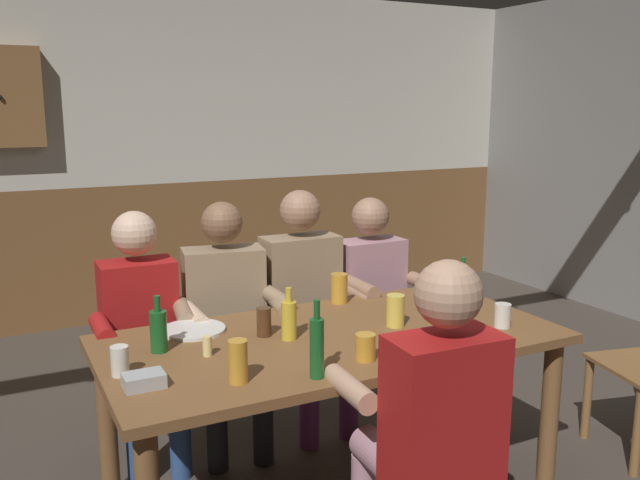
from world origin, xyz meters
The scene contains 23 objects.
back_wall_upper centered at (0.00, 2.92, 1.86)m, with size 6.71×0.12×1.53m, color beige.
back_wall_wainscot centered at (0.00, 2.92, 0.55)m, with size 6.71×0.12×1.09m, color brown.
dining_table centered at (0.00, -0.09, 0.65)m, with size 1.93×0.95×0.75m.
person_0 centered at (-0.65, 0.62, 0.67)m, with size 0.50×0.51×1.22m.
person_1 centered at (-0.23, 0.61, 0.68)m, with size 0.58×0.58×1.24m.
person_2 centered at (0.22, 0.62, 0.70)m, with size 0.56×0.51×1.27m.
person_3 centered at (0.65, 0.60, 0.66)m, with size 0.53×0.54×1.20m.
person_4 centered at (0.00, -0.79, 0.68)m, with size 0.53×0.52×1.24m.
table_candle centered at (-0.55, -0.08, 0.79)m, with size 0.04×0.04×0.08m, color #F9E08C.
condiment_caddy centered at (-0.84, -0.27, 0.77)m, with size 0.14×0.10×0.05m, color #B2B7BC.
plate_0 centered at (-0.51, 0.23, 0.75)m, with size 0.28×0.28×0.01m, color white.
bottle_0 centered at (-0.18, -0.05, 0.83)m, with size 0.06×0.06×0.22m.
bottle_1 centered at (-0.26, -0.47, 0.87)m, with size 0.05×0.05×0.29m.
bottle_2 centered at (-0.71, 0.05, 0.84)m, with size 0.07×0.07×0.23m.
bottle_3 centered at (0.84, 0.09, 0.83)m, with size 0.05×0.05×0.22m.
pint_glass_0 centered at (-0.53, -0.38, 0.82)m, with size 0.07×0.07×0.16m, color gold.
pint_glass_1 centered at (0.72, -0.33, 0.80)m, with size 0.07×0.07×0.11m, color white.
pint_glass_2 centered at (-0.89, -0.12, 0.80)m, with size 0.07×0.07×0.11m, color white.
pint_glass_3 centered at (-0.26, 0.04, 0.81)m, with size 0.06×0.06×0.12m, color #4C2D19.
pint_glass_4 centered at (-0.02, -0.40, 0.80)m, with size 0.08×0.08×0.10m, color gold.
pint_glass_5 centered at (0.26, 0.32, 0.82)m, with size 0.08×0.08×0.15m, color gold.
pint_glass_6 centered at (0.31, -0.11, 0.82)m, with size 0.08×0.08×0.14m, color #E5C64C.
wall_dart_cabinet centered at (-1.11, 2.79, 1.77)m, with size 0.56×0.15×0.70m.
Camera 1 is at (-1.28, -2.50, 1.71)m, focal length 37.80 mm.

